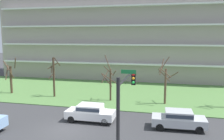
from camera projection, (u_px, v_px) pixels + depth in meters
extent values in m
plane|color=#38383A|center=(65.00, 130.00, 19.75)|extent=(160.00, 160.00, 0.00)
cube|color=#547F42|center=(107.00, 92.00, 33.23)|extent=(80.00, 16.00, 0.08)
cube|color=#9E938C|center=(126.00, 35.00, 45.38)|extent=(45.46, 11.52, 15.78)
cube|color=white|center=(119.00, 64.00, 40.06)|extent=(43.64, 0.90, 0.24)
cube|color=white|center=(119.00, 45.00, 39.62)|extent=(43.64, 0.90, 0.24)
cube|color=white|center=(119.00, 25.00, 39.18)|extent=(43.64, 0.90, 0.24)
cube|color=white|center=(119.00, 6.00, 38.74)|extent=(43.64, 0.90, 0.24)
cylinder|color=#4C3828|center=(11.00, 80.00, 32.13)|extent=(0.31, 0.31, 3.75)
cylinder|color=#4C3828|center=(15.00, 63.00, 32.12)|extent=(1.03, 1.11, 1.59)
cylinder|color=#4C3828|center=(7.00, 72.00, 31.99)|extent=(0.38, 1.11, 1.96)
cylinder|color=#4C3828|center=(6.00, 66.00, 31.38)|extent=(1.19, 0.51, 1.21)
cylinder|color=#4C3828|center=(12.00, 75.00, 31.89)|extent=(0.36, 0.61, 1.01)
cylinder|color=#423023|center=(54.00, 77.00, 30.18)|extent=(0.25, 0.25, 5.09)
cylinder|color=#423023|center=(57.00, 62.00, 29.66)|extent=(0.35, 1.20, 1.21)
cylinder|color=#423023|center=(51.00, 77.00, 30.32)|extent=(0.23, 0.95, 0.56)
cylinder|color=#423023|center=(53.00, 66.00, 30.61)|extent=(1.23, 0.88, 0.86)
cylinder|color=#423023|center=(51.00, 69.00, 29.96)|extent=(0.40, 0.57, 0.90)
cylinder|color=#4C3828|center=(110.00, 85.00, 28.43)|extent=(0.23, 0.23, 3.86)
cylinder|color=#4C3828|center=(108.00, 63.00, 27.71)|extent=(0.96, 0.53, 1.93)
cylinder|color=#4C3828|center=(107.00, 80.00, 27.74)|extent=(1.48, 0.71, 1.40)
cylinder|color=#4C3828|center=(109.00, 79.00, 27.40)|extent=(1.89, 0.27, 1.28)
cylinder|color=#4C3828|center=(109.00, 71.00, 27.62)|extent=(1.27, 0.22, 1.14)
cylinder|color=#4C3828|center=(105.00, 76.00, 28.69)|extent=(0.59, 1.53, 1.40)
cylinder|color=#4C3828|center=(114.00, 73.00, 28.38)|extent=(0.64, 0.95, 0.76)
cylinder|color=brown|center=(165.00, 87.00, 26.98)|extent=(0.25, 0.25, 4.10)
cylinder|color=brown|center=(164.00, 65.00, 27.24)|extent=(1.26, 0.59, 1.86)
cylinder|color=brown|center=(164.00, 75.00, 26.21)|extent=(1.38, 0.49, 1.37)
cylinder|color=brown|center=(172.00, 76.00, 27.26)|extent=(1.38, 1.53, 1.19)
cylinder|color=brown|center=(162.00, 67.00, 26.95)|extent=(0.49, 1.06, 1.81)
cylinder|color=brown|center=(165.00, 73.00, 26.15)|extent=(1.34, 0.22, 1.13)
cube|color=white|center=(90.00, 114.00, 21.75)|extent=(4.41, 1.83, 0.70)
cube|color=white|center=(90.00, 107.00, 21.66)|extent=(2.21, 1.67, 0.55)
cube|color=#2D3847|center=(90.00, 107.00, 21.66)|extent=(2.17, 1.71, 0.30)
cylinder|color=black|center=(71.00, 119.00, 21.38)|extent=(0.64, 0.22, 0.64)
cylinder|color=black|center=(78.00, 114.00, 22.90)|extent=(0.64, 0.22, 0.64)
cylinder|color=black|center=(105.00, 122.00, 20.69)|extent=(0.64, 0.22, 0.64)
cylinder|color=black|center=(109.00, 116.00, 22.21)|extent=(0.64, 0.22, 0.64)
cube|color=#B7BABF|center=(179.00, 121.00, 19.96)|extent=(4.48, 2.00, 0.70)
cube|color=#B7BABF|center=(179.00, 114.00, 19.87)|extent=(2.27, 1.75, 0.55)
cube|color=#2D3847|center=(179.00, 114.00, 19.87)|extent=(2.23, 1.79, 0.30)
cylinder|color=black|center=(160.00, 127.00, 19.53)|extent=(0.65, 0.25, 0.64)
cylinder|color=black|center=(160.00, 121.00, 21.06)|extent=(0.65, 0.25, 0.64)
cylinder|color=black|center=(199.00, 130.00, 18.95)|extent=(0.65, 0.25, 0.64)
cylinder|color=black|center=(196.00, 123.00, 20.49)|extent=(0.65, 0.25, 0.64)
cylinder|color=black|center=(118.00, 136.00, 11.63)|extent=(0.18, 0.18, 5.76)
cylinder|color=black|center=(128.00, 77.00, 13.87)|extent=(0.12, 5.35, 0.12)
cube|color=black|center=(134.00, 78.00, 16.23)|extent=(0.28, 0.28, 0.90)
sphere|color=red|center=(133.00, 74.00, 16.04)|extent=(0.20, 0.20, 0.20)
sphere|color=#F2A519|center=(133.00, 78.00, 16.08)|extent=(0.20, 0.20, 0.20)
sphere|color=green|center=(133.00, 82.00, 16.12)|extent=(0.20, 0.20, 0.20)
cube|color=#197238|center=(129.00, 72.00, 14.09)|extent=(0.90, 0.04, 0.24)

